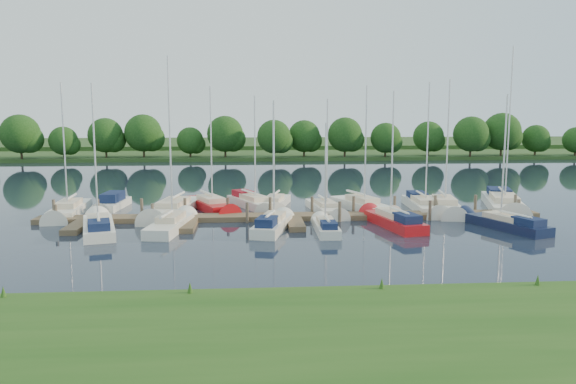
{
  "coord_description": "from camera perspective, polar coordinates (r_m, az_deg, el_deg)",
  "views": [
    {
      "loc": [
        -3.45,
        -35.98,
        8.57
      ],
      "look_at": [
        -0.35,
        8.0,
        2.2
      ],
      "focal_mm": 35.0,
      "sensor_mm": 36.0,
      "label": 1
    }
  ],
  "objects": [
    {
      "name": "sailboat_n_8",
      "position": [
        50.51,
        13.64,
        -1.41
      ],
      "size": [
        2.49,
        9.03,
        11.42
      ],
      "rotation": [
        0.0,
        0.0,
        3.09
      ],
      "color": "silver",
      "rests_on": "ground"
    },
    {
      "name": "treeline",
      "position": [
        98.55,
        -1.47,
        5.56
      ],
      "size": [
        145.23,
        9.27,
        8.02
      ],
      "color": "#38281C",
      "rests_on": "ground"
    },
    {
      "name": "near_bank",
      "position": [
        21.92,
        5.5,
        -14.12
      ],
      "size": [
        90.0,
        10.0,
        0.5
      ],
      "primitive_type": "cube",
      "color": "#204A15",
      "rests_on": "ground"
    },
    {
      "name": "far_shore",
      "position": [
        111.34,
        -2.25,
        3.95
      ],
      "size": [
        180.0,
        30.0,
        0.6
      ],
      "primitive_type": "cube",
      "color": "#223D17",
      "rests_on": "ground"
    },
    {
      "name": "sailboat_n_5",
      "position": [
        50.35,
        -1.42,
        -1.27
      ],
      "size": [
        3.27,
        7.59,
        9.64
      ],
      "rotation": [
        0.0,
        0.0,
        2.9
      ],
      "color": "silver",
      "rests_on": "ground"
    },
    {
      "name": "sailboat_n_6",
      "position": [
        47.88,
        3.87,
        -1.78
      ],
      "size": [
        2.69,
        7.89,
        9.92
      ],
      "rotation": [
        0.0,
        0.0,
        3.27
      ],
      "color": "silver",
      "rests_on": "ground"
    },
    {
      "name": "distant_hill",
      "position": [
        136.25,
        -2.59,
        4.9
      ],
      "size": [
        220.0,
        40.0,
        1.4
      ],
      "primitive_type": "cube",
      "color": "#385927",
      "rests_on": "ground"
    },
    {
      "name": "ground",
      "position": [
        37.15,
        1.41,
        -5.12
      ],
      "size": [
        260.0,
        260.0,
        0.0
      ],
      "primitive_type": "plane",
      "color": "#17202F",
      "rests_on": "ground"
    },
    {
      "name": "sailboat_s_3",
      "position": [
        40.34,
        3.85,
        -3.61
      ],
      "size": [
        1.55,
        6.25,
        8.1
      ],
      "rotation": [
        0.0,
        0.0,
        -0.01
      ],
      "color": "silver",
      "rests_on": "ground"
    },
    {
      "name": "sailboat_s_5",
      "position": [
        44.26,
        21.16,
        -3.08
      ],
      "size": [
        4.13,
        7.91,
        10.16
      ],
      "rotation": [
        0.0,
        0.0,
        0.36
      ],
      "color": "#101937",
      "rests_on": "ground"
    },
    {
      "name": "sailboat_s_4",
      "position": [
        42.81,
        10.64,
        -3.01
      ],
      "size": [
        3.29,
        8.21,
        10.5
      ],
      "rotation": [
        0.0,
        0.0,
        0.21
      ],
      "color": "#B11015",
      "rests_on": "ground"
    },
    {
      "name": "sailboat_n_0",
      "position": [
        50.02,
        -21.38,
        -1.89
      ],
      "size": [
        2.56,
        8.86,
        11.31
      ],
      "rotation": [
        0.0,
        0.0,
        3.2
      ],
      "color": "silver",
      "rests_on": "ground"
    },
    {
      "name": "sailboat_n_9",
      "position": [
        50.25,
        15.59,
        -1.58
      ],
      "size": [
        3.42,
        9.19,
        11.65
      ],
      "rotation": [
        0.0,
        0.0,
        2.97
      ],
      "color": "silver",
      "rests_on": "ground"
    },
    {
      "name": "sailboat_n_2",
      "position": [
        48.02,
        -11.61,
        -1.89
      ],
      "size": [
        4.01,
        10.8,
        13.47
      ],
      "rotation": [
        0.0,
        0.0,
        2.97
      ],
      "color": "silver",
      "rests_on": "ground"
    },
    {
      "name": "sailboat_n_7",
      "position": [
        49.09,
        7.59,
        -1.57
      ],
      "size": [
        4.47,
        8.62,
        11.18
      ],
      "rotation": [
        0.0,
        0.0,
        3.5
      ],
      "color": "silver",
      "rests_on": "ground"
    },
    {
      "name": "dock",
      "position": [
        44.23,
        0.52,
        -2.69
      ],
      "size": [
        40.0,
        6.0,
        0.4
      ],
      "color": "brown",
      "rests_on": "ground"
    },
    {
      "name": "sailboat_s_1",
      "position": [
        41.8,
        -11.76,
        -3.39
      ],
      "size": [
        2.94,
        8.12,
        10.38
      ],
      "rotation": [
        0.0,
        0.0,
        -0.16
      ],
      "color": "silver",
      "rests_on": "ground"
    },
    {
      "name": "sailboat_n_3",
      "position": [
        49.63,
        -7.8,
        -1.47
      ],
      "size": [
        4.89,
        8.54,
        11.13
      ],
      "rotation": [
        0.0,
        0.0,
        3.56
      ],
      "color": "#B11015",
      "rests_on": "ground"
    },
    {
      "name": "sailboat_s_0",
      "position": [
        42.38,
        -18.69,
        -3.44
      ],
      "size": [
        3.91,
        8.63,
        10.91
      ],
      "rotation": [
        0.0,
        0.0,
        0.27
      ],
      "color": "silver",
      "rests_on": "ground"
    },
    {
      "name": "sailboat_s_2",
      "position": [
        40.69,
        -1.55,
        -3.45
      ],
      "size": [
        3.35,
        7.54,
        9.78
      ],
      "rotation": [
        0.0,
        0.0,
        -0.26
      ],
      "color": "silver",
      "rests_on": "ground"
    },
    {
      "name": "motorboat",
      "position": [
        52.07,
        -17.44,
        -1.23
      ],
      "size": [
        2.24,
        6.29,
        1.78
      ],
      "rotation": [
        0.0,
        0.0,
        3.05
      ],
      "color": "silver",
      "rests_on": "ground"
    },
    {
      "name": "sailboat_n_10",
      "position": [
        53.23,
        21.07,
        -1.23
      ],
      "size": [
        5.5,
        11.6,
        14.56
      ],
      "rotation": [
        0.0,
        0.0,
        2.84
      ],
      "color": "silver",
      "rests_on": "ground"
    },
    {
      "name": "mooring_pilings",
      "position": [
        45.26,
        0.4,
        -1.92
      ],
      "size": [
        38.24,
        2.84,
        2.0
      ],
      "color": "#473D33",
      "rests_on": "ground"
    },
    {
      "name": "sailboat_n_4",
      "position": [
        50.33,
        -3.55,
        -1.21
      ],
      "size": [
        4.8,
        7.83,
        10.38
      ],
      "rotation": [
        0.0,
        0.0,
        3.6
      ],
      "color": "silver",
      "rests_on": "ground"
    }
  ]
}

